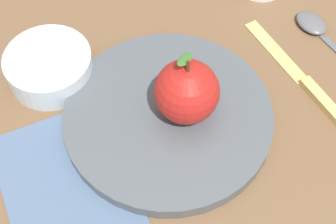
{
  "coord_description": "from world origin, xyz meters",
  "views": [
    {
      "loc": [
        -0.27,
        0.21,
        0.51
      ],
      "look_at": [
        0.01,
        0.05,
        0.02
      ],
      "focal_mm": 53.04,
      "sensor_mm": 36.0,
      "label": 1
    }
  ],
  "objects_px": {
    "spoon": "(319,30)",
    "linen_napkin": "(66,183)",
    "apple": "(188,93)",
    "knife": "(303,80)",
    "side_bowl": "(49,65)",
    "dinner_plate": "(168,116)"
  },
  "relations": [
    {
      "from": "spoon",
      "to": "linen_napkin",
      "type": "xyz_separation_m",
      "value": [
        -0.04,
        0.39,
        -0.0
      ]
    },
    {
      "from": "apple",
      "to": "knife",
      "type": "distance_m",
      "value": 0.17
    },
    {
      "from": "knife",
      "to": "spoon",
      "type": "distance_m",
      "value": 0.09
    },
    {
      "from": "side_bowl",
      "to": "apple",
      "type": "bearing_deg",
      "value": -140.89
    },
    {
      "from": "side_bowl",
      "to": "linen_napkin",
      "type": "height_order",
      "value": "side_bowl"
    },
    {
      "from": "side_bowl",
      "to": "spoon",
      "type": "bearing_deg",
      "value": -107.41
    },
    {
      "from": "spoon",
      "to": "apple",
      "type": "bearing_deg",
      "value": 98.54
    },
    {
      "from": "dinner_plate",
      "to": "linen_napkin",
      "type": "xyz_separation_m",
      "value": [
        -0.02,
        0.14,
        -0.01
      ]
    },
    {
      "from": "dinner_plate",
      "to": "side_bowl",
      "type": "distance_m",
      "value": 0.16
    },
    {
      "from": "apple",
      "to": "side_bowl",
      "type": "height_order",
      "value": "apple"
    },
    {
      "from": "side_bowl",
      "to": "knife",
      "type": "relative_size",
      "value": 0.55
    },
    {
      "from": "dinner_plate",
      "to": "spoon",
      "type": "xyz_separation_m",
      "value": [
        0.02,
        -0.25,
        -0.01
      ]
    },
    {
      "from": "dinner_plate",
      "to": "spoon",
      "type": "height_order",
      "value": "dinner_plate"
    },
    {
      "from": "dinner_plate",
      "to": "apple",
      "type": "relative_size",
      "value": 2.73
    },
    {
      "from": "knife",
      "to": "linen_napkin",
      "type": "distance_m",
      "value": 0.32
    },
    {
      "from": "dinner_plate",
      "to": "apple",
      "type": "height_order",
      "value": "apple"
    },
    {
      "from": "side_bowl",
      "to": "spoon",
      "type": "height_order",
      "value": "side_bowl"
    },
    {
      "from": "dinner_plate",
      "to": "side_bowl",
      "type": "height_order",
      "value": "side_bowl"
    },
    {
      "from": "knife",
      "to": "linen_napkin",
      "type": "height_order",
      "value": "knife"
    },
    {
      "from": "dinner_plate",
      "to": "linen_napkin",
      "type": "distance_m",
      "value": 0.14
    },
    {
      "from": "dinner_plate",
      "to": "linen_napkin",
      "type": "bearing_deg",
      "value": 96.85
    },
    {
      "from": "side_bowl",
      "to": "knife",
      "type": "bearing_deg",
      "value": -120.92
    }
  ]
}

